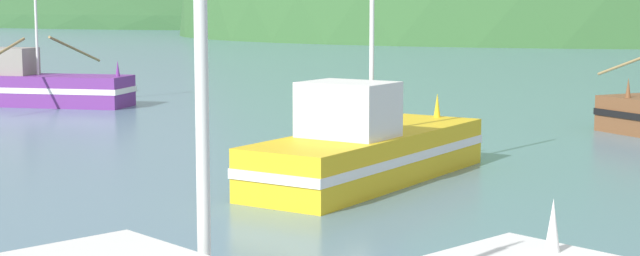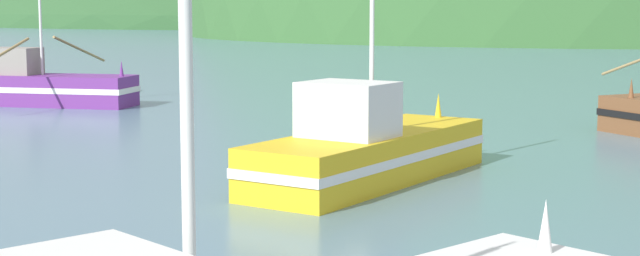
{
  "view_description": "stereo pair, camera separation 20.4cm",
  "coord_description": "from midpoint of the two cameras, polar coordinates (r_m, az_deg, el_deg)",
  "views": [
    {
      "loc": [
        6.91,
        4.84,
        4.49
      ],
      "look_at": [
        1.39,
        28.34,
        1.4
      ],
      "focal_mm": 53.91,
      "sensor_mm": 36.0,
      "label": 1
    },
    {
      "loc": [
        7.11,
        4.89,
        4.49
      ],
      "look_at": [
        1.39,
        28.34,
        1.4
      ],
      "focal_mm": 53.91,
      "sensor_mm": 36.0,
      "label": 2
    }
  ],
  "objects": [
    {
      "name": "fishing_boat_yellow",
      "position": [
        24.55,
        2.57,
        -1.29
      ],
      "size": [
        5.24,
        8.88,
        7.06
      ],
      "rotation": [
        0.0,
        0.0,
        1.23
      ],
      "color": "gold",
      "rests_on": "ground"
    },
    {
      "name": "hill_far_right",
      "position": [
        249.07,
        -1.64,
        6.25
      ],
      "size": [
        190.0,
        152.0,
        39.3
      ],
      "primitive_type": "ellipsoid",
      "color": "#2D562D",
      "rests_on": "ground"
    },
    {
      "name": "hill_mid_right",
      "position": [
        149.59,
        13.82,
        5.36
      ],
      "size": [
        115.39,
        92.31,
        83.69
      ],
      "primitive_type": "ellipsoid",
      "color": "#386633",
      "rests_on": "ground"
    },
    {
      "name": "fishing_boat_purple",
      "position": [
        45.18,
        -16.66,
        2.39
      ],
      "size": [
        8.47,
        12.52,
        6.33
      ],
      "rotation": [
        0.0,
        0.0,
        0.01
      ],
      "color": "#6B2D84",
      "rests_on": "ground"
    }
  ]
}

